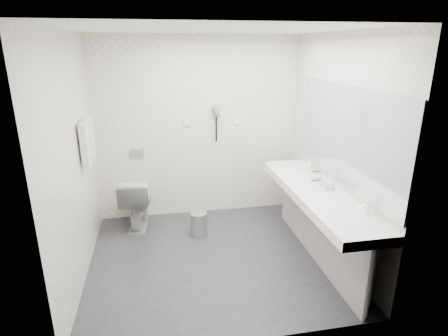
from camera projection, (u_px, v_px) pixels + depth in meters
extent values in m
plane|color=#2B2A30|center=(214.00, 258.00, 4.28)|extent=(2.80, 2.80, 0.00)
plane|color=white|center=(211.00, 29.00, 3.49)|extent=(2.80, 2.80, 0.00)
plane|color=silver|center=(198.00, 129.00, 5.09)|extent=(2.80, 0.00, 2.80)
plane|color=silver|center=(241.00, 205.00, 2.67)|extent=(2.80, 0.00, 2.80)
plane|color=silver|center=(73.00, 163.00, 3.64)|extent=(0.00, 2.60, 2.60)
plane|color=silver|center=(336.00, 149.00, 4.13)|extent=(0.00, 2.60, 2.60)
cube|color=white|center=(317.00, 194.00, 4.04)|extent=(0.55, 2.20, 0.10)
cube|color=#9C9894|center=(316.00, 229.00, 4.18)|extent=(0.03, 2.15, 0.75)
cylinder|color=silver|center=(369.00, 284.00, 3.21)|extent=(0.06, 0.06, 0.75)
cylinder|color=silver|center=(287.00, 194.00, 5.15)|extent=(0.06, 0.06, 0.75)
cube|color=#B2BCC6|center=(345.00, 136.00, 3.88)|extent=(0.02, 2.20, 1.05)
ellipsoid|color=white|center=(347.00, 217.00, 3.42)|extent=(0.40, 0.31, 0.05)
ellipsoid|color=white|center=(295.00, 172.00, 4.63)|extent=(0.40, 0.31, 0.05)
cylinder|color=silver|center=(367.00, 207.00, 3.43)|extent=(0.04, 0.04, 0.15)
cylinder|color=silver|center=(311.00, 165.00, 4.64)|extent=(0.04, 0.04, 0.15)
imported|color=silver|center=(326.00, 186.00, 3.99)|extent=(0.06, 0.06, 0.11)
imported|color=silver|center=(322.00, 182.00, 4.12)|extent=(0.09, 0.09, 0.09)
imported|color=silver|center=(333.00, 184.00, 4.00)|extent=(0.06, 0.06, 0.13)
cylinder|color=silver|center=(319.00, 176.00, 4.30)|extent=(0.07, 0.07, 0.11)
cylinder|color=silver|center=(315.00, 176.00, 4.28)|extent=(0.08, 0.08, 0.12)
imported|color=white|center=(137.00, 201.00, 4.96)|extent=(0.46, 0.73, 0.71)
cube|color=#B2B5BA|center=(137.00, 153.00, 5.03)|extent=(0.18, 0.02, 0.12)
cylinder|color=#B2B5BA|center=(199.00, 225.00, 4.76)|extent=(0.26, 0.26, 0.30)
cylinder|color=#B2B5BA|center=(199.00, 214.00, 4.71)|extent=(0.21, 0.21, 0.02)
cylinder|color=silver|center=(84.00, 122.00, 4.06)|extent=(0.02, 0.62, 0.02)
cube|color=silver|center=(85.00, 144.00, 4.00)|extent=(0.07, 0.24, 0.48)
cube|color=silver|center=(89.00, 138.00, 4.26)|extent=(0.07, 0.24, 0.48)
cube|color=gray|center=(216.00, 111.00, 5.03)|extent=(0.10, 0.04, 0.14)
cylinder|color=gray|center=(217.00, 110.00, 4.96)|extent=(0.08, 0.14, 0.08)
cylinder|color=black|center=(216.00, 129.00, 5.10)|extent=(0.02, 0.02, 0.35)
cube|color=white|center=(187.00, 123.00, 5.02)|extent=(0.09, 0.02, 0.09)
cube|color=white|center=(237.00, 121.00, 5.15)|extent=(0.09, 0.02, 0.09)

